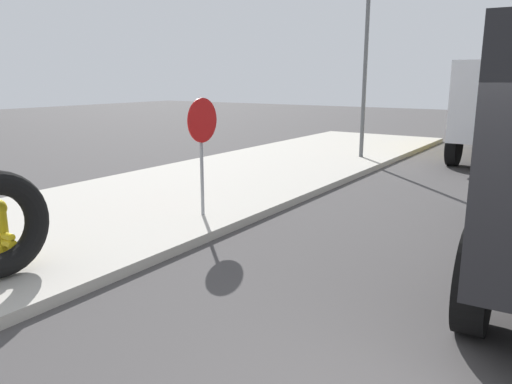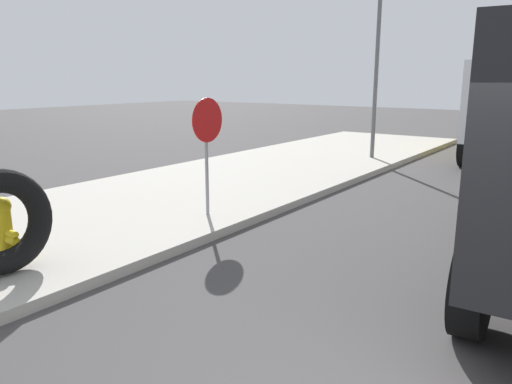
% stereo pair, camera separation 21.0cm
% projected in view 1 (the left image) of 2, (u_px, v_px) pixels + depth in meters
% --- Properties ---
extents(fire_hydrant, '(0.24, 0.54, 0.91)m').
position_uv_depth(fire_hydrant, '(0.00, 232.00, 6.23)').
color(fire_hydrant, yellow).
rests_on(fire_hydrant, sidewalk_curb).
extents(stop_sign, '(0.76, 0.08, 2.06)m').
position_uv_depth(stop_sign, '(202.00, 135.00, 8.48)').
color(stop_sign, gray).
rests_on(stop_sign, sidewalk_curb).
extents(street_light_pole, '(0.12, 0.12, 5.74)m').
position_uv_depth(street_light_pole, '(365.00, 61.00, 14.68)').
color(street_light_pole, '#595B5E').
rests_on(street_light_pole, sidewalk_curb).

